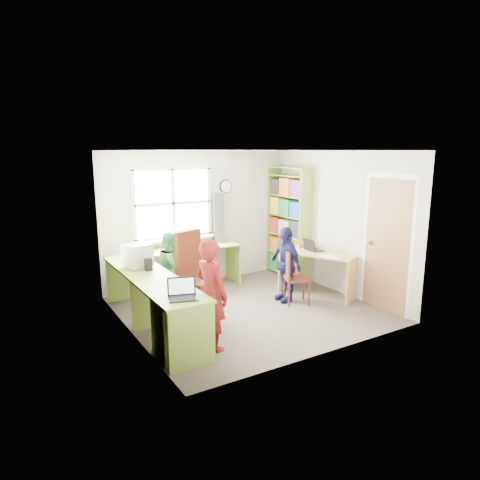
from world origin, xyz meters
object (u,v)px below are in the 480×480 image
Objects in this scene: bookshelf at (289,225)px; crt_monitor at (137,255)px; person_green at (172,269)px; swivel_chair at (195,280)px; laptop_right at (312,248)px; laptop_left at (182,293)px; l_desk at (175,302)px; person_navy at (286,264)px; wooden_chair at (293,275)px; right_desk at (318,264)px; potted_plant at (178,239)px; cd_tower at (219,217)px; person_red at (211,295)px.

bookshelf is 4.95× the size of crt_monitor.
bookshelf is at bearing -50.07° from person_green.
laptop_right is at bearing -21.30° from swivel_chair.
swivel_chair is at bearing 75.55° from laptop_left.
person_navy reaches higher than l_desk.
crt_monitor is at bearing -173.58° from wooden_chair.
l_desk is 2.07m from wooden_chair.
crt_monitor is at bearing 144.65° from right_desk.
l_desk is at bearing -151.71° from wooden_chair.
person_navy is (2.25, -0.54, -0.31)m from crt_monitor.
bookshelf is 2.17m from potted_plant.
bookshelf reaches higher than potted_plant.
right_desk is 4.67× the size of potted_plant.
right_desk is 1.18× the size of person_green.
laptop_left reaches higher than l_desk.
cd_tower reaches higher than person_navy.
wooden_chair is 0.73× the size of person_green.
cd_tower is at bearing 70.61° from laptop_left.
laptop_left is at bearing -64.64° from person_navy.
laptop_left reaches higher than wooden_chair.
potted_plant is at bearing -27.65° from person_red.
person_navy reaches higher than laptop_left.
crt_monitor is at bearing -102.30° from person_navy.
right_desk is 1.61× the size of wooden_chair.
person_red is (0.23, -0.59, 0.23)m from l_desk.
potted_plant is at bearing 25.11° from crt_monitor.
bookshelf is 1.68m from wooden_chair.
person_red is at bearing -61.93° from person_navy.
l_desk is 3.22× the size of cd_tower.
person_navy reaches higher than person_green.
potted_plant reaches higher than laptop_left.
wooden_chair is 2.42m from crt_monitor.
laptop_right reaches higher than right_desk.
wooden_chair is 1.86m from cd_tower.
laptop_right is at bearing -34.68° from potted_plant.
cd_tower is at bearing 101.57° from right_desk.
swivel_chair is at bearing -95.88° from person_navy.
right_desk is at bearing -27.81° from crt_monitor.
swivel_chair is 1.41m from laptop_left.
swivel_chair is 4.23× the size of potted_plant.
potted_plant is at bearing 65.61° from l_desk.
potted_plant is at bearing 57.63° from swivel_chair.
crt_monitor is 0.46× the size of cd_tower.
person_red reaches higher than potted_plant.
person_navy is (-0.92, -1.14, -0.39)m from bookshelf.
bookshelf reaches higher than l_desk.
potted_plant is at bearing 171.65° from bookshelf.
crt_monitor is (-2.92, 0.57, 0.40)m from right_desk.
person_green is (-1.21, -0.71, -0.62)m from cd_tower.
wooden_chair is 1.91m from person_green.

